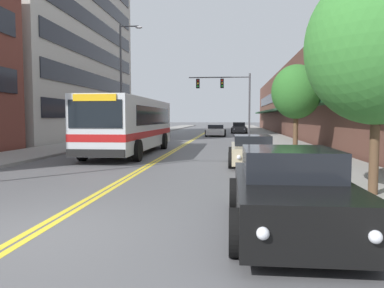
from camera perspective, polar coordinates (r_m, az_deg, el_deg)
ground_plane at (r=43.20m, az=1.42°, el=1.39°), size 240.00×240.00×0.00m
sidewalk_left at (r=44.36m, az=-7.96°, el=1.51°), size 3.50×106.00×0.13m
sidewalk_right at (r=43.24m, az=11.05°, el=1.41°), size 3.50×106.00×0.13m
centre_line at (r=43.20m, az=1.42°, el=1.40°), size 0.34×106.00×0.01m
office_tower_left at (r=40.76m, az=-22.64°, el=17.98°), size 12.08×23.85×24.04m
storefront_row_right at (r=44.18m, az=18.91°, el=6.27°), size 9.10×68.00×7.77m
city_bus at (r=21.07m, az=-9.18°, el=3.18°), size 2.87×11.15×2.97m
car_red_parked_left_mid at (r=34.12m, az=-7.08°, el=1.67°), size 2.05×4.63×1.30m
car_silver_parked_left_far at (r=40.23m, az=-5.22°, el=2.05°), size 2.03×4.17×1.30m
car_black_parked_right_foreground at (r=6.81m, az=14.62°, el=-7.15°), size 2.09×4.40×1.43m
car_beige_parked_right_mid at (r=16.05m, az=9.18°, el=-1.00°), size 2.02×4.48×1.23m
car_dark_grey_parked_right_far at (r=49.37m, az=7.15°, el=2.44°), size 2.04×4.93×1.39m
car_white_moving_lead at (r=40.66m, az=3.65°, el=2.05°), size 2.17×4.63×1.23m
traffic_signal_mast at (r=37.49m, az=5.55°, el=7.88°), size 6.10×0.38×6.32m
street_lamp_left_far at (r=30.55m, az=-10.40°, el=10.31°), size 1.84×0.28×9.28m
street_tree_right_near at (r=10.09m, az=26.45°, el=13.17°), size 3.37×3.37×5.38m
street_tree_right_mid at (r=21.76m, az=15.60°, el=7.64°), size 2.74×2.74×4.80m
fire_hydrant at (r=13.52m, az=16.86°, el=-2.25°), size 0.31×0.23×0.82m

